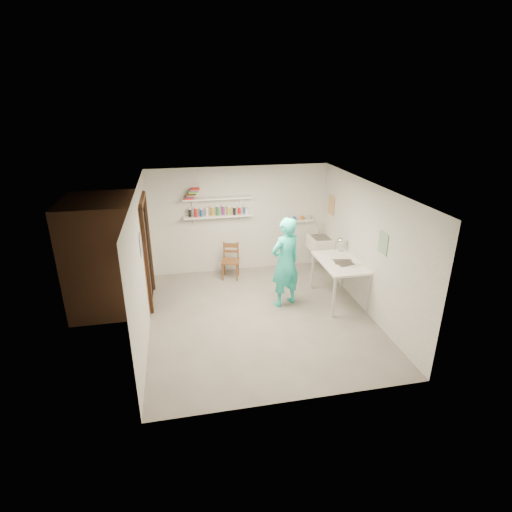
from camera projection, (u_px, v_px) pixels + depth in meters
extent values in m
cube|color=slate|center=(260.00, 317.00, 7.40)|extent=(4.00, 4.50, 0.02)
cube|color=silver|center=(261.00, 188.00, 6.50)|extent=(4.00, 4.50, 0.02)
cube|color=silver|center=(240.00, 220.00, 9.00)|extent=(4.00, 0.02, 2.40)
cube|color=silver|center=(299.00, 324.00, 4.90)|extent=(4.00, 0.02, 2.40)
cube|color=silver|center=(142.00, 266.00, 6.58)|extent=(0.02, 4.50, 2.40)
cube|color=silver|center=(367.00, 248.00, 7.32)|extent=(0.02, 4.50, 2.40)
cube|color=black|center=(147.00, 254.00, 7.61)|extent=(0.02, 0.90, 2.00)
cube|color=brown|center=(108.00, 254.00, 7.46)|extent=(1.40, 1.50, 2.10)
cube|color=brown|center=(142.00, 200.00, 7.22)|extent=(0.06, 1.05, 0.10)
cube|color=brown|center=(147.00, 264.00, 7.16)|extent=(0.06, 0.10, 2.00)
cube|color=brown|center=(149.00, 245.00, 8.07)|extent=(0.06, 0.10, 2.00)
cube|color=white|center=(218.00, 216.00, 8.74)|extent=(1.50, 0.22, 0.03)
cube|color=white|center=(217.00, 198.00, 8.59)|extent=(1.50, 0.22, 0.03)
cube|color=white|center=(298.00, 221.00, 9.20)|extent=(0.70, 0.14, 0.03)
cube|color=#334C7F|center=(141.00, 245.00, 6.50)|extent=(0.01, 0.28, 0.36)
cube|color=#995933|center=(331.00, 205.00, 8.82)|extent=(0.01, 0.34, 0.42)
cube|color=#3F724C|center=(383.00, 243.00, 6.71)|extent=(0.01, 0.30, 0.38)
cube|color=white|center=(320.00, 243.00, 9.01)|extent=(0.48, 0.60, 0.30)
imported|color=#29D0BD|center=(285.00, 262.00, 7.52)|extent=(0.76, 0.64, 1.76)
cylinder|color=beige|center=(287.00, 244.00, 7.61)|extent=(0.31, 0.16, 0.32)
cube|color=brown|center=(230.00, 261.00, 8.82)|extent=(0.45, 0.44, 0.80)
cube|color=white|center=(339.00, 281.00, 7.82)|extent=(0.76, 1.27, 0.84)
sphere|color=silver|center=(341.00, 241.00, 8.07)|extent=(0.16, 0.16, 0.16)
cylinder|color=black|center=(188.00, 213.00, 8.58)|extent=(0.06, 0.06, 0.17)
cylinder|color=red|center=(194.00, 213.00, 8.61)|extent=(0.06, 0.06, 0.17)
cylinder|color=blue|center=(200.00, 213.00, 8.63)|extent=(0.06, 0.06, 0.17)
cylinder|color=white|center=(206.00, 212.00, 8.65)|extent=(0.06, 0.06, 0.17)
cylinder|color=orange|center=(212.00, 212.00, 8.68)|extent=(0.06, 0.06, 0.17)
cylinder|color=#268C3F|center=(218.00, 212.00, 8.70)|extent=(0.06, 0.06, 0.17)
cylinder|color=#8C268C|center=(224.00, 211.00, 8.72)|extent=(0.06, 0.06, 0.17)
cylinder|color=gold|center=(229.00, 211.00, 8.75)|extent=(0.06, 0.06, 0.17)
cylinder|color=black|center=(235.00, 211.00, 8.77)|extent=(0.06, 0.06, 0.17)
cylinder|color=red|center=(241.00, 210.00, 8.79)|extent=(0.06, 0.06, 0.17)
cylinder|color=blue|center=(246.00, 210.00, 8.82)|extent=(0.06, 0.06, 0.17)
cube|color=red|center=(189.00, 198.00, 8.47)|extent=(0.18, 0.14, 0.03)
cube|color=#1933A5|center=(190.00, 197.00, 8.46)|extent=(0.18, 0.14, 0.03)
cube|color=orange|center=(191.00, 196.00, 8.45)|extent=(0.18, 0.14, 0.03)
cube|color=black|center=(192.00, 194.00, 8.44)|extent=(0.18, 0.14, 0.03)
cube|color=yellow|center=(193.00, 193.00, 8.44)|extent=(0.18, 0.14, 0.03)
cube|color=#338C4C|center=(193.00, 191.00, 8.43)|extent=(0.18, 0.14, 0.03)
cube|color=#8C3F8C|center=(194.00, 190.00, 8.42)|extent=(0.18, 0.14, 0.03)
cube|color=red|center=(195.00, 189.00, 8.42)|extent=(0.18, 0.14, 0.03)
cylinder|color=silver|center=(289.00, 219.00, 9.14)|extent=(0.07, 0.07, 0.09)
cylinder|color=#335999|center=(295.00, 218.00, 9.17)|extent=(0.07, 0.07, 0.09)
cylinder|color=orange|center=(301.00, 218.00, 9.19)|extent=(0.07, 0.07, 0.09)
cylinder|color=#999999|center=(307.00, 218.00, 9.22)|extent=(0.07, 0.07, 0.09)
cube|color=silver|center=(341.00, 261.00, 7.66)|extent=(0.30, 0.22, 0.00)
cube|color=#4C4742|center=(341.00, 261.00, 7.66)|extent=(0.30, 0.22, 0.00)
cube|color=beige|center=(341.00, 261.00, 7.66)|extent=(0.30, 0.22, 0.00)
cube|color=#383330|center=(341.00, 261.00, 7.65)|extent=(0.30, 0.22, 0.00)
cube|color=silver|center=(341.00, 261.00, 7.65)|extent=(0.30, 0.22, 0.00)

